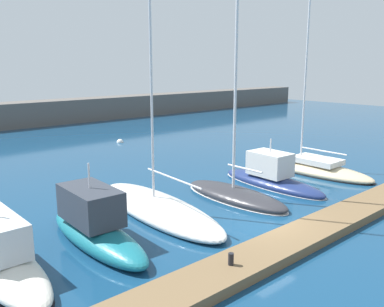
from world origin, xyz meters
name	(u,v)px	position (x,y,z in m)	size (l,w,h in m)	color
ground_plane	(261,228)	(0.00, 0.00, 0.00)	(120.00, 120.00, 0.00)	navy
dock_pier	(300,237)	(0.00, -2.04, 0.20)	(26.37, 1.95, 0.40)	brown
motorboat_ivory_nearest	(0,257)	(-10.29, 3.53, 0.62)	(2.10, 7.26, 3.13)	silver
motorboat_teal_second	(94,224)	(-6.47, 3.70, 0.79)	(2.18, 7.35, 3.61)	#19707F
sailboat_white_third	(157,207)	(-2.37, 4.77, 0.32)	(3.75, 10.30, 19.47)	white
sailboat_charcoal_fourth	(235,194)	(2.18, 3.66, 0.31)	(2.31, 7.05, 14.03)	#2D2D33
motorboat_navy_fifth	(271,177)	(5.84, 4.00, 0.50)	(2.43, 7.65, 3.21)	navy
sailboat_sand_sixth	(310,167)	(10.66, 4.35, 0.26)	(2.98, 9.49, 14.37)	beige
mooring_buoy_white	(120,142)	(6.49, 22.51, 0.00)	(0.66, 0.66, 0.66)	white
dock_bollard	(231,259)	(-4.24, -2.04, 0.62)	(0.20, 0.20, 0.44)	black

